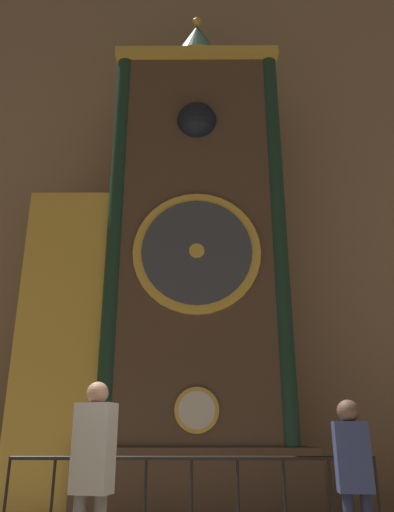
# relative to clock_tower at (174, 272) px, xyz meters

# --- Properties ---
(cathedral_back_wall) EXTENTS (24.00, 0.32, 12.44)m
(cathedral_back_wall) POSITION_rel_clock_tower_xyz_m (0.14, 1.33, 1.96)
(cathedral_back_wall) COLOR #997A5B
(cathedral_back_wall) RESTS_ON ground_plane
(clock_tower) EXTENTS (4.99, 1.83, 10.39)m
(clock_tower) POSITION_rel_clock_tower_xyz_m (0.00, 0.00, 0.00)
(clock_tower) COLOR brown
(clock_tower) RESTS_ON ground_plane
(railing_fence) EXTENTS (4.60, 0.05, 1.12)m
(railing_fence) POSITION_rel_clock_tower_xyz_m (0.37, -2.14, -3.63)
(railing_fence) COLOR black
(railing_fence) RESTS_ON ground_plane
(visitor_near) EXTENTS (0.39, 0.30, 1.83)m
(visitor_near) POSITION_rel_clock_tower_xyz_m (-0.47, -4.11, -3.15)
(visitor_near) COLOR #58554F
(visitor_near) RESTS_ON ground_plane
(visitor_far) EXTENTS (0.36, 0.25, 1.71)m
(visitor_far) POSITION_rel_clock_tower_xyz_m (2.03, -3.42, -3.21)
(visitor_far) COLOR #1B213A
(visitor_far) RESTS_ON ground_plane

